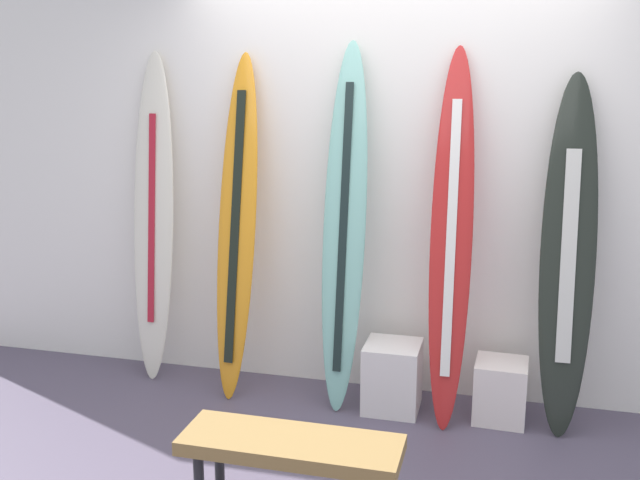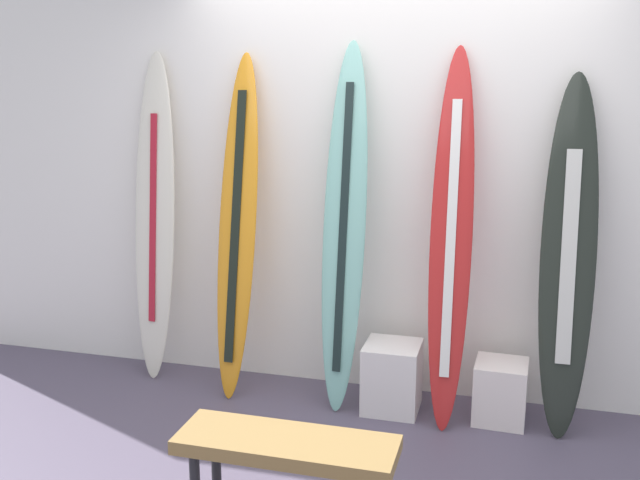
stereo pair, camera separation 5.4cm
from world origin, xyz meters
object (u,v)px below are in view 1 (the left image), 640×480
Objects in this scene: surfboard_seafoam at (344,230)px; surfboard_charcoal at (568,258)px; display_block_left at (500,391)px; surfboard_ivory at (154,222)px; display_block_center at (392,376)px; surfboard_sunset at (237,227)px; bench at (291,453)px; surfboard_crimson at (451,238)px.

surfboard_seafoam is 1.24m from surfboard_charcoal.
surfboard_seafoam is 1.28m from display_block_left.
display_block_center is at bearing -5.11° from surfboard_ivory.
surfboard_ivory reaches higher than surfboard_charcoal.
surfboard_sunset is 1.81m from display_block_left.
surfboard_charcoal is at bearing -2.07° from surfboard_ivory.
surfboard_ivory is 5.98× the size of display_block_left.
surfboard_ivory is at bearing 176.04° from surfboard_seafoam.
surfboard_seafoam reaches higher than display_block_left.
surfboard_seafoam is at bearing 179.85° from surfboard_charcoal.
surfboard_sunset is at bearing -8.33° from surfboard_ivory.
bench is (-0.22, -1.33, 0.19)m from display_block_center.
surfboard_sunset is at bearing 179.91° from surfboard_charcoal.
bench is (0.75, -1.38, -0.64)m from surfboard_sunset.
display_block_left is (-0.31, -0.03, -0.79)m from surfboard_charcoal.
surfboard_charcoal is 0.85m from display_block_left.
surfboard_crimson is 1.07× the size of surfboard_charcoal.
surfboard_crimson is at bearing -2.77° from surfboard_seafoam.
surfboard_ivory is 1.77m from display_block_center.
display_block_center is (-0.93, -0.05, -0.76)m from surfboard_charcoal.
display_block_center is (-0.31, -0.02, -0.85)m from surfboard_crimson.
surfboard_sunset is 1.90m from surfboard_charcoal.
surfboard_seafoam is at bearing 170.24° from display_block_center.
surfboard_seafoam is at bearing 177.99° from display_block_left.
surfboard_charcoal is 2.12× the size of bench.
display_block_left is (0.31, -0.00, -0.87)m from surfboard_crimson.
surfboard_crimson is at bearing 4.30° from display_block_center.
surfboard_crimson is 5.20× the size of display_block_center.
surfboard_charcoal is (1.24, -0.00, -0.09)m from surfboard_seafoam.
surfboard_crimson is at bearing 179.50° from display_block_left.
surfboard_ivory reaches higher than display_block_center.
display_block_center is (0.97, -0.05, -0.83)m from surfboard_sunset.
surfboard_seafoam is at bearing 0.02° from surfboard_sunset.
surfboard_charcoal is (1.90, -0.00, -0.07)m from surfboard_sunset.
surfboard_ivory is 2.35m from display_block_left.
surfboard_ivory is 5.16× the size of display_block_center.
surfboard_ivory is 1.07× the size of surfboard_charcoal.
surfboard_sunset is 0.66m from surfboard_seafoam.
bench is (0.09, -1.38, -0.66)m from surfboard_seafoam.
surfboard_seafoam is 0.62m from surfboard_crimson.
surfboard_ivory is 1.88m from surfboard_crimson.
surfboard_sunset is 1.70m from bench.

